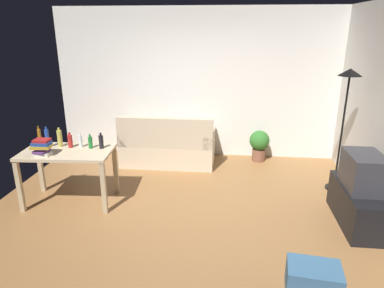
# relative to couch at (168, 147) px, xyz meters

# --- Properties ---
(ground_plane) EXTENTS (5.20, 4.40, 0.02)m
(ground_plane) POSITION_rel_couch_xyz_m (0.45, -1.59, -0.32)
(ground_plane) COLOR olive
(wall_rear) EXTENTS (5.20, 0.10, 2.70)m
(wall_rear) POSITION_rel_couch_xyz_m (0.45, 0.61, 1.04)
(wall_rear) COLOR silver
(wall_rear) RESTS_ON ground_plane
(couch) EXTENTS (1.63, 0.84, 0.92)m
(couch) POSITION_rel_couch_xyz_m (0.00, 0.00, 0.00)
(couch) COLOR beige
(couch) RESTS_ON ground_plane
(tv_stand) EXTENTS (0.44, 1.10, 0.48)m
(tv_stand) POSITION_rel_couch_xyz_m (2.70, -1.74, -0.07)
(tv_stand) COLOR black
(tv_stand) RESTS_ON ground_plane
(tv) EXTENTS (0.41, 0.60, 0.44)m
(tv) POSITION_rel_couch_xyz_m (2.71, -1.74, 0.39)
(tv) COLOR #2D2D33
(tv) RESTS_ON tv_stand
(torchiere_lamp) EXTENTS (0.32, 0.32, 1.81)m
(torchiere_lamp) POSITION_rel_couch_xyz_m (2.70, -0.76, 1.10)
(torchiere_lamp) COLOR black
(torchiere_lamp) RESTS_ON ground_plane
(desk) EXTENTS (1.25, 0.78, 0.76)m
(desk) POSITION_rel_couch_xyz_m (-1.10, -1.58, 0.34)
(desk) COLOR #C6B28E
(desk) RESTS_ON ground_plane
(potted_plant) EXTENTS (0.36, 0.36, 0.57)m
(potted_plant) POSITION_rel_couch_xyz_m (1.63, 0.31, 0.02)
(potted_plant) COLOR brown
(potted_plant) RESTS_ON ground_plane
(storage_box) EXTENTS (0.51, 0.39, 0.30)m
(storage_box) POSITION_rel_couch_xyz_m (1.89, -3.09, -0.16)
(storage_box) COLOR #386084
(storage_box) RESTS_ON ground_plane
(bottle_amber) EXTENTS (0.04, 0.04, 0.28)m
(bottle_amber) POSITION_rel_couch_xyz_m (-1.57, -1.41, 0.57)
(bottle_amber) COLOR #9E6019
(bottle_amber) RESTS_ON desk
(bottle_blue) EXTENTS (0.05, 0.05, 0.29)m
(bottle_blue) POSITION_rel_couch_xyz_m (-1.42, -1.47, 0.58)
(bottle_blue) COLOR #2347A3
(bottle_blue) RESTS_ON desk
(bottle_squat) EXTENTS (0.07, 0.07, 0.27)m
(bottle_squat) POSITION_rel_couch_xyz_m (-1.26, -1.43, 0.57)
(bottle_squat) COLOR #BCB24C
(bottle_squat) RESTS_ON desk
(bottle_red) EXTENTS (0.06, 0.06, 0.22)m
(bottle_red) POSITION_rel_couch_xyz_m (-1.10, -1.45, 0.54)
(bottle_red) COLOR #AD2323
(bottle_red) RESTS_ON desk
(bottle_clear) EXTENTS (0.05, 0.05, 0.21)m
(bottle_clear) POSITION_rel_couch_xyz_m (-0.97, -1.42, 0.54)
(bottle_clear) COLOR silver
(bottle_clear) RESTS_ON desk
(bottle_green) EXTENTS (0.06, 0.06, 0.20)m
(bottle_green) POSITION_rel_couch_xyz_m (-0.81, -1.45, 0.54)
(bottle_green) COLOR #1E722D
(bottle_green) RESTS_ON desk
(bottle_dark) EXTENTS (0.06, 0.06, 0.22)m
(bottle_dark) POSITION_rel_couch_xyz_m (-0.66, -1.44, 0.55)
(bottle_dark) COLOR black
(bottle_dark) RESTS_ON desk
(book_stack) EXTENTS (0.26, 0.19, 0.22)m
(book_stack) POSITION_rel_couch_xyz_m (-1.33, -1.79, 0.57)
(book_stack) COLOR beige
(book_stack) RESTS_ON desk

